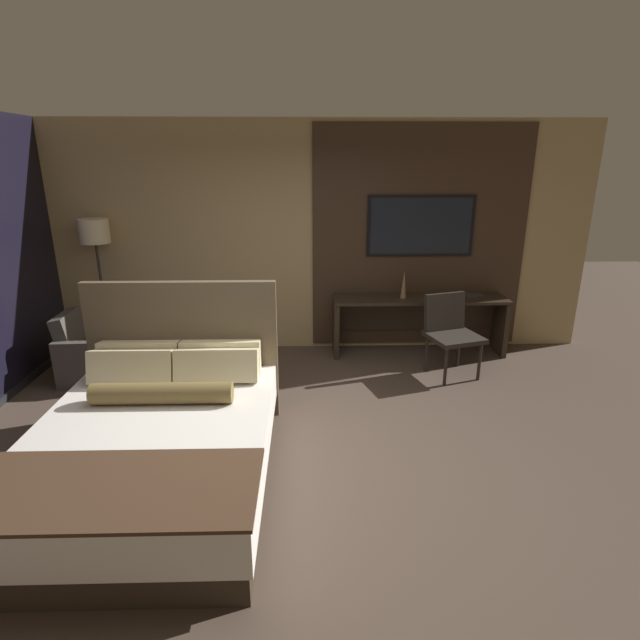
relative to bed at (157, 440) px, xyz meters
The scene contains 10 objects.
ground_plane 1.12m from the bed, 12.26° to the left, with size 16.00×16.00×0.00m, color #4C3D33.
wall_back_tv_panel 3.27m from the bed, 65.79° to the left, with size 7.20×0.09×2.80m.
bed is the anchor object (origin of this frame).
desk 3.60m from the bed, 45.43° to the left, with size 2.12×0.47×0.73m.
tv 3.93m from the bed, 47.43° to the left, with size 1.30×0.04×0.73m.
desk_chair 3.35m from the bed, 35.07° to the left, with size 0.66×0.66×0.91m.
armchair_by_window 2.27m from the bed, 122.54° to the left, with size 0.77×0.78×0.76m.
floor_lamp 3.09m from the bed, 117.41° to the left, with size 0.34×0.34×1.68m.
vase_tall 3.47m from the bed, 47.46° to the left, with size 0.07×0.07×0.33m.
book 4.08m from the bed, 38.58° to the left, with size 0.25×0.21×0.03m.
Camera 1 is at (0.09, -3.56, 2.35)m, focal length 28.00 mm.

